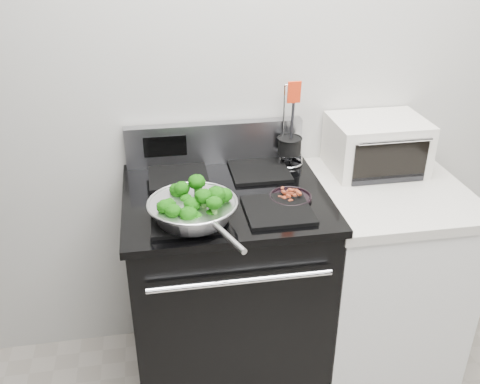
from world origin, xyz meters
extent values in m
cube|color=#BBB9B1|center=(0.00, 1.75, 1.35)|extent=(4.00, 0.02, 2.70)
cube|color=black|center=(-0.30, 1.41, 0.46)|extent=(0.76, 0.66, 0.92)
cube|color=black|center=(-0.30, 1.41, 0.94)|extent=(0.79, 0.69, 0.03)
cube|color=#99999E|center=(-0.30, 1.72, 1.04)|extent=(0.76, 0.05, 0.18)
cube|color=black|center=(-0.47, 1.24, 0.96)|extent=(0.24, 0.24, 0.01)
cube|color=black|center=(-0.13, 1.24, 0.96)|extent=(0.24, 0.24, 0.01)
cube|color=black|center=(-0.47, 1.58, 0.96)|extent=(0.24, 0.24, 0.01)
cube|color=black|center=(-0.13, 1.58, 0.96)|extent=(0.24, 0.24, 0.01)
cube|color=white|center=(0.39, 1.41, 0.44)|extent=(0.60, 0.66, 0.88)
cube|color=beige|center=(0.39, 1.41, 0.90)|extent=(0.62, 0.68, 0.04)
torus|color=silver|center=(-0.44, 1.22, 1.03)|extent=(0.32, 0.32, 0.01)
cylinder|color=silver|center=(-0.35, 0.99, 1.02)|extent=(0.09, 0.19, 0.02)
cylinder|color=black|center=(-0.06, 1.33, 0.95)|extent=(0.16, 0.16, 0.01)
cylinder|color=black|center=(0.01, 1.64, 1.03)|extent=(0.10, 0.10, 0.07)
cylinder|color=black|center=(0.01, 1.64, 1.12)|extent=(0.01, 0.01, 0.22)
cube|color=red|center=(0.01, 1.64, 1.27)|extent=(0.06, 0.01, 0.09)
cube|color=silver|center=(0.39, 1.60, 1.03)|extent=(0.40, 0.30, 0.23)
cube|color=black|center=(0.39, 1.44, 1.02)|extent=(0.32, 0.01, 0.16)
camera|label=1|loc=(-0.55, -0.41, 1.92)|focal=40.00mm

